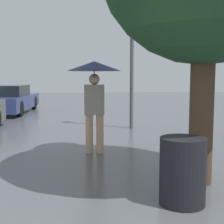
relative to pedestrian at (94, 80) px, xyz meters
name	(u,v)px	position (x,y,z in m)	size (l,w,h in m)	color
pedestrian	(94,80)	(0.00, 0.00, 0.00)	(1.09, 1.09, 1.88)	tan
parked_car_farthest	(9,100)	(-3.77, 7.53, -0.93)	(1.72, 4.58, 1.21)	navy
street_lamp	(132,19)	(1.11, 3.07, 1.75)	(0.39, 0.39, 4.52)	#515456
trash_bin	(183,171)	(1.09, -2.64, -1.09)	(0.56, 0.56, 0.83)	black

